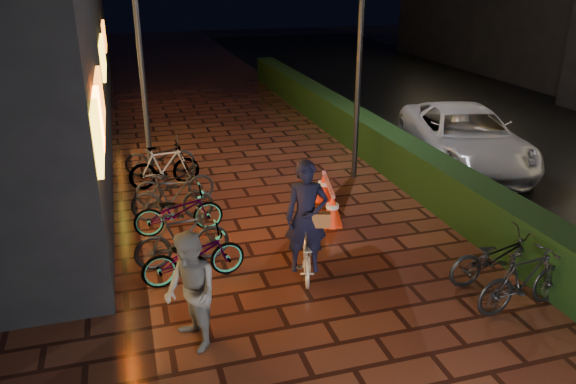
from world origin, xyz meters
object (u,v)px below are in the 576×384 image
object	(u,v)px
cart_assembly	(388,149)
traffic_barrier	(328,197)
cyclist	(306,234)
van	(464,137)
bystander_person	(191,292)

from	to	relation	value
cart_assembly	traffic_barrier	bearing A→B (deg)	-137.31
cyclist	traffic_barrier	xyz separation A→B (m)	(1.25, 2.32, -0.42)
cyclist	cart_assembly	distance (m)	5.96
cyclist	van	bearing A→B (deg)	36.56
cyclist	traffic_barrier	bearing A→B (deg)	61.66
van	cyclist	world-z (taller)	cyclist
traffic_barrier	bystander_person	bearing A→B (deg)	-131.87
van	traffic_barrier	world-z (taller)	van
traffic_barrier	cart_assembly	world-z (taller)	cart_assembly
bystander_person	cart_assembly	size ratio (longest dim) A/B	1.78
van	cyclist	bearing A→B (deg)	-128.13
cyclist	cart_assembly	xyz separation A→B (m)	(3.75, 4.62, -0.27)
van	cart_assembly	bearing A→B (deg)	-176.43
bystander_person	van	xyz separation A→B (m)	(7.75, 5.59, -0.10)
bystander_person	cyclist	xyz separation A→B (m)	(2.06, 1.37, -0.09)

